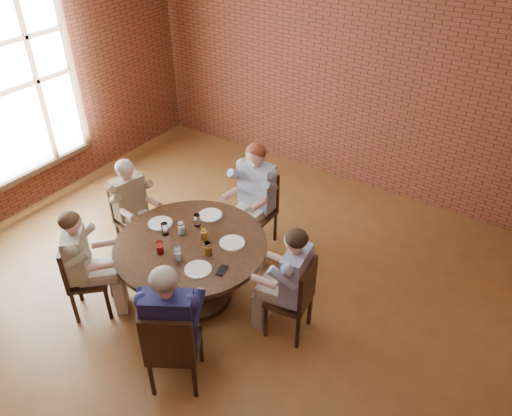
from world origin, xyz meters
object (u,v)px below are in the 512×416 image
Objects in this scene: chair_b at (258,205)px; diner_c at (133,209)px; dining_table at (192,260)px; chair_c at (131,216)px; chair_a at (297,297)px; chair_e at (172,348)px; chair_d at (80,275)px; smartphone at (222,270)px; diner_a at (290,283)px; diner_b at (254,197)px; diner_e at (172,327)px; diner_d at (85,264)px.

diner_c is (-1.08, -1.00, 0.11)m from chair_b.
dining_table is at bearing -90.00° from diner_c.
chair_c is 0.15m from diner_c.
chair_a is 0.95× the size of chair_e.
chair_c is 0.99× the size of chair_d.
chair_b reaches higher than smartphone.
smartphone is (1.66, -0.40, 0.27)m from chair_c.
chair_a is at bearing 12.36° from smartphone.
chair_d is (-1.90, -0.95, -0.15)m from diner_a.
diner_b is 1.52× the size of chair_d.
chair_b is 1.00× the size of chair_e.
diner_c reaches higher than chair_e.
diner_b reaches higher than chair_c.
chair_e is at bearing -32.01° from diner_a.
smartphone is at bearing -69.52° from diner_a.
diner_a is at bearing 8.47° from dining_table.
diner_a is 0.66m from smartphone.
chair_c is 2.12m from chair_e.
chair_a is 2.24m from diner_c.
diner_a is at bearing -44.72° from chair_b.
diner_c is (-2.16, 0.07, -0.02)m from diner_a.
chair_e is (0.58, -2.20, 0.00)m from chair_b.
diner_e is (0.54, -0.90, 0.15)m from dining_table.
diner_a is (1.08, 0.16, 0.11)m from dining_table.
diner_b reaches higher than chair_d.
diner_e is at bearing -112.76° from diner_c.
chair_c is 1.73m from smartphone.
chair_e is (1.40, -0.18, 0.03)m from chair_d.
diner_b reaches higher than smartphone.
chair_a is 0.95× the size of chair_b.
chair_e is (0.59, -0.97, -0.01)m from dining_table.
chair_e is (-0.57, -1.14, 0.02)m from chair_a.
diner_a is 1.34× the size of chair_b.
dining_table is at bearing -90.00° from chair_d.
chair_a reaches higher than chair_c.
diner_d reaches higher than chair_c.
chair_d is at bearing -72.51° from chair_a.
diner_b reaches higher than chair_b.
diner_c is at bearing -65.97° from diner_e.
chair_a is 1.02× the size of chair_c.
diner_b reaches higher than dining_table.
smartphone is at bearing -116.15° from chair_e.
diner_a is at bearing -79.76° from diner_c.
chair_d is 0.66× the size of diner_e.
diner_b is at bearing 97.21° from smartphone.
smartphone is (0.52, -0.15, 0.23)m from dining_table.
diner_d is at bearing -73.14° from chair_a.
chair_c is (-1.15, 0.25, -0.04)m from dining_table.
diner_b is (-1.08, 0.98, 0.04)m from diner_a.
chair_a is 1.01× the size of chair_d.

